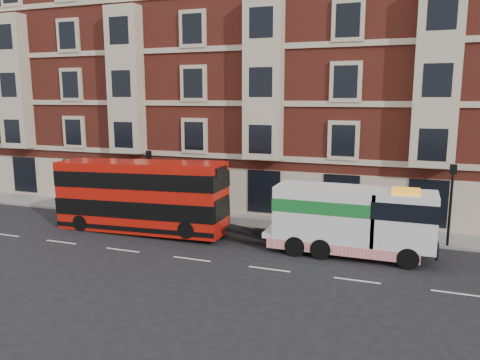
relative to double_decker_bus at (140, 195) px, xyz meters
The scene contains 8 objects.
ground 6.32m from the double_decker_bus, 33.86° to the right, with size 120.00×120.00×0.00m, color black.
sidewalk 6.81m from the double_decker_bus, 40.57° to the left, with size 90.00×3.00×0.15m, color slate.
victorian_terrace 15.09m from the double_decker_bus, 65.19° to the left, with size 45.00×12.00×20.40m.
lamp_post_west 3.13m from the double_decker_bus, 110.56° to the left, with size 0.35×0.15×4.35m.
lamp_post_east 17.16m from the double_decker_bus, ahead, with size 0.35×0.15×4.35m.
double_decker_bus is the anchor object (origin of this frame).
tow_truck 12.06m from the double_decker_bus, ahead, with size 8.33×2.46×3.47m.
pedestrian 5.02m from the double_decker_bus, 118.65° to the left, with size 0.65×0.42×1.77m, color #1C1F38.
Camera 1 is at (9.81, -19.93, 7.94)m, focal length 35.00 mm.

